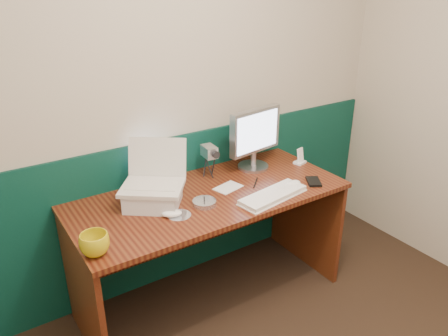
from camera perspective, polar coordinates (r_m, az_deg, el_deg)
back_wall at (r=2.58m, az=-9.49°, el=8.84°), size 3.50×0.04×2.50m
wainscot at (r=2.85m, az=-8.38°, el=-5.91°), size 3.48×0.02×1.00m
desk at (r=2.71m, az=-1.77°, el=-10.48°), size 1.60×0.70×0.75m
laptop_riser at (r=2.41m, az=-9.25°, el=-3.80°), size 0.37×0.36×0.10m
laptop at (r=2.33m, az=-9.54°, el=0.24°), size 0.41×0.40×0.27m
monitor at (r=2.79m, az=3.93°, el=3.76°), size 0.41×0.17×0.39m
keyboard at (r=2.49m, az=6.40°, el=-3.62°), size 0.44×0.20×0.02m
mouse_right at (r=2.63m, az=9.01°, el=-2.07°), size 0.12×0.08×0.04m
mouse_left at (r=2.30m, az=-6.83°, el=-5.92°), size 0.12×0.10×0.04m
mug at (r=2.06m, az=-16.54°, el=-9.52°), size 0.17×0.17×0.11m
camcorder at (r=2.70m, az=-1.94°, el=1.00°), size 0.11×0.15×0.21m
cd_spindle at (r=2.40m, az=-2.58°, el=-4.55°), size 0.13×0.13×0.03m
cd_loose_a at (r=2.32m, az=-5.89°, el=-6.13°), size 0.13×0.13×0.00m
pen at (r=2.65m, az=4.14°, el=-1.91°), size 0.10×0.10×0.01m
papers at (r=2.59m, az=0.55°, el=-2.57°), size 0.18×0.14×0.00m
dock at (r=2.96m, az=9.87°, el=0.73°), size 0.09×0.07×0.01m
music_player at (r=2.94m, az=9.94°, el=1.69°), size 0.06×0.04×0.09m
pda at (r=2.70m, az=11.63°, el=-1.75°), size 0.13×0.15×0.02m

